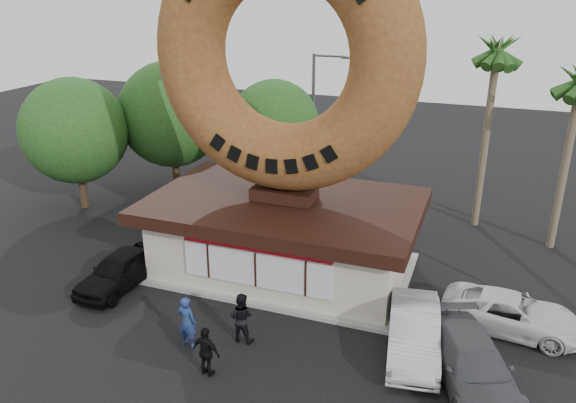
{
  "coord_description": "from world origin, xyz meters",
  "views": [
    {
      "loc": [
        7.66,
        -14.26,
        11.74
      ],
      "look_at": [
        0.91,
        4.0,
        4.06
      ],
      "focal_mm": 35.0,
      "sensor_mm": 36.0,
      "label": 1
    }
  ],
  "objects_px": {
    "car_grey": "(473,365)",
    "person_left": "(187,322)",
    "donut_shop": "(284,233)",
    "person_right": "(206,352)",
    "car_black": "(119,270)",
    "car_silver": "(414,332)",
    "giant_donut": "(284,56)",
    "street_lamp": "(315,117)",
    "person_center": "(241,317)",
    "car_white": "(512,313)"
  },
  "relations": [
    {
      "from": "giant_donut",
      "to": "car_silver",
      "type": "bearing_deg",
      "value": -32.5
    },
    {
      "from": "donut_shop",
      "to": "car_black",
      "type": "distance_m",
      "value": 6.95
    },
    {
      "from": "street_lamp",
      "to": "giant_donut",
      "type": "bearing_deg",
      "value": -79.49
    },
    {
      "from": "person_left",
      "to": "car_black",
      "type": "distance_m",
      "value": 5.32
    },
    {
      "from": "street_lamp",
      "to": "car_silver",
      "type": "relative_size",
      "value": 1.71
    },
    {
      "from": "donut_shop",
      "to": "street_lamp",
      "type": "distance_m",
      "value": 10.54
    },
    {
      "from": "donut_shop",
      "to": "person_right",
      "type": "height_order",
      "value": "donut_shop"
    },
    {
      "from": "giant_donut",
      "to": "car_grey",
      "type": "xyz_separation_m",
      "value": [
        8.09,
        -4.98,
        -8.35
      ]
    },
    {
      "from": "giant_donut",
      "to": "person_right",
      "type": "height_order",
      "value": "giant_donut"
    },
    {
      "from": "person_right",
      "to": "car_silver",
      "type": "xyz_separation_m",
      "value": [
        5.94,
        3.51,
        -0.09
      ]
    },
    {
      "from": "donut_shop",
      "to": "person_center",
      "type": "distance_m",
      "value": 5.39
    },
    {
      "from": "person_left",
      "to": "person_center",
      "type": "bearing_deg",
      "value": -142.71
    },
    {
      "from": "giant_donut",
      "to": "person_right",
      "type": "bearing_deg",
      "value": -88.73
    },
    {
      "from": "person_right",
      "to": "car_grey",
      "type": "distance_m",
      "value": 8.29
    },
    {
      "from": "donut_shop",
      "to": "car_grey",
      "type": "relative_size",
      "value": 2.21
    },
    {
      "from": "person_center",
      "to": "car_grey",
      "type": "bearing_deg",
      "value": 179.97
    },
    {
      "from": "street_lamp",
      "to": "donut_shop",
      "type": "bearing_deg",
      "value": -79.5
    },
    {
      "from": "person_center",
      "to": "car_silver",
      "type": "relative_size",
      "value": 0.39
    },
    {
      "from": "street_lamp",
      "to": "person_right",
      "type": "height_order",
      "value": "street_lamp"
    },
    {
      "from": "donut_shop",
      "to": "car_white",
      "type": "relative_size",
      "value": 2.32
    },
    {
      "from": "street_lamp",
      "to": "car_white",
      "type": "height_order",
      "value": "street_lamp"
    },
    {
      "from": "person_left",
      "to": "car_silver",
      "type": "height_order",
      "value": "person_left"
    },
    {
      "from": "person_center",
      "to": "person_right",
      "type": "bearing_deg",
      "value": 80.51
    },
    {
      "from": "car_silver",
      "to": "car_grey",
      "type": "bearing_deg",
      "value": -37.21
    },
    {
      "from": "car_grey",
      "to": "car_black",
      "type": "bearing_deg",
      "value": 152.9
    },
    {
      "from": "person_right",
      "to": "car_grey",
      "type": "bearing_deg",
      "value": -152.75
    },
    {
      "from": "person_right",
      "to": "car_black",
      "type": "relative_size",
      "value": 0.4
    },
    {
      "from": "donut_shop",
      "to": "person_left",
      "type": "relative_size",
      "value": 5.88
    },
    {
      "from": "car_grey",
      "to": "person_left",
      "type": "bearing_deg",
      "value": 166.11
    },
    {
      "from": "person_center",
      "to": "car_silver",
      "type": "bearing_deg",
      "value": -168.49
    },
    {
      "from": "giant_donut",
      "to": "car_black",
      "type": "height_order",
      "value": "giant_donut"
    },
    {
      "from": "car_grey",
      "to": "car_white",
      "type": "distance_m",
      "value": 3.77
    },
    {
      "from": "street_lamp",
      "to": "person_center",
      "type": "distance_m",
      "value": 15.9
    },
    {
      "from": "person_right",
      "to": "car_silver",
      "type": "relative_size",
      "value": 0.37
    },
    {
      "from": "giant_donut",
      "to": "car_black",
      "type": "xyz_separation_m",
      "value": [
        -5.83,
        -3.67,
        -8.36
      ]
    },
    {
      "from": "donut_shop",
      "to": "car_silver",
      "type": "height_order",
      "value": "donut_shop"
    },
    {
      "from": "giant_donut",
      "to": "car_silver",
      "type": "relative_size",
      "value": 2.26
    },
    {
      "from": "car_silver",
      "to": "car_grey",
      "type": "relative_size",
      "value": 0.93
    },
    {
      "from": "car_silver",
      "to": "car_grey",
      "type": "xyz_separation_m",
      "value": [
        1.98,
        -1.09,
        -0.04
      ]
    },
    {
      "from": "car_grey",
      "to": "car_white",
      "type": "xyz_separation_m",
      "value": [
        1.14,
        3.6,
        -0.06
      ]
    },
    {
      "from": "donut_shop",
      "to": "giant_donut",
      "type": "distance_m",
      "value": 7.32
    },
    {
      "from": "car_black",
      "to": "car_grey",
      "type": "relative_size",
      "value": 0.85
    },
    {
      "from": "person_center",
      "to": "giant_donut",
      "type": "bearing_deg",
      "value": -88.22
    },
    {
      "from": "person_left",
      "to": "person_center",
      "type": "distance_m",
      "value": 1.84
    },
    {
      "from": "person_center",
      "to": "person_right",
      "type": "xyz_separation_m",
      "value": [
        -0.25,
        -2.07,
        -0.05
      ]
    },
    {
      "from": "donut_shop",
      "to": "car_silver",
      "type": "relative_size",
      "value": 2.39
    },
    {
      "from": "person_left",
      "to": "car_grey",
      "type": "bearing_deg",
      "value": -164.94
    },
    {
      "from": "car_silver",
      "to": "donut_shop",
      "type": "bearing_deg",
      "value": 139.15
    },
    {
      "from": "donut_shop",
      "to": "person_right",
      "type": "bearing_deg",
      "value": -88.73
    },
    {
      "from": "street_lamp",
      "to": "car_silver",
      "type": "distance_m",
      "value": 16.44
    }
  ]
}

